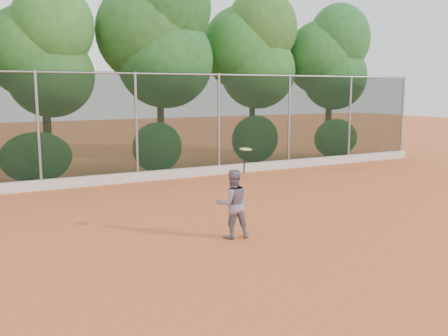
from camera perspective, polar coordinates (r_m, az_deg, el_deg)
name	(u,v)px	position (r m, az deg, el deg)	size (l,w,h in m)	color
ground	(247,235)	(10.35, 2.63, -7.62)	(80.00, 80.00, 0.00)	#CC6030
concrete_curb	(140,177)	(16.40, -9.63, -0.98)	(24.00, 0.20, 0.30)	beige
tennis_player	(233,204)	(9.98, 1.00, -4.12)	(0.68, 0.53, 1.39)	slate
chainlink_fence	(136,124)	(16.36, -9.99, 5.02)	(24.09, 0.09, 3.50)	black
foliage_backdrop	(101,47)	(18.13, -13.91, 13.32)	(23.70, 3.63, 7.55)	#452D1A
tennis_racket	(246,151)	(9.78, 2.49, 1.91)	(0.33, 0.33, 0.52)	black
tennis_ball_in_flight	(122,178)	(9.34, -11.56, -1.11)	(0.06, 0.06, 0.06)	#D6FB39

